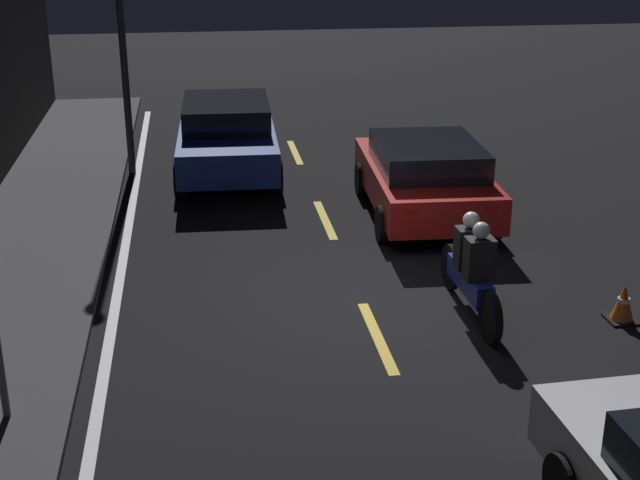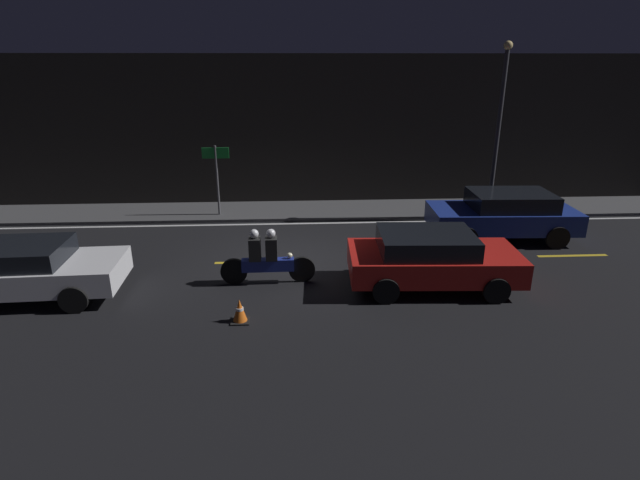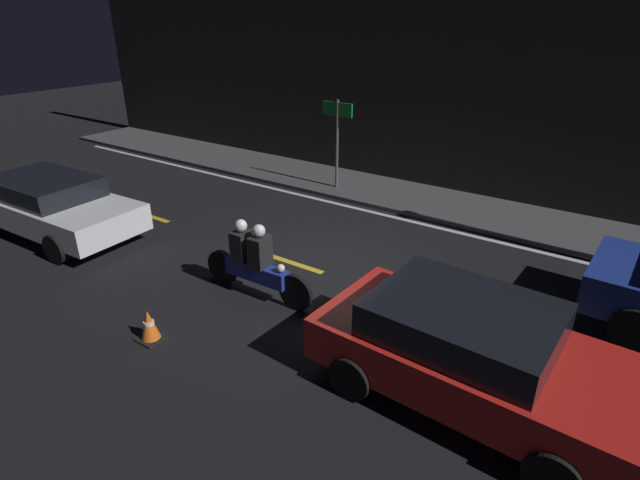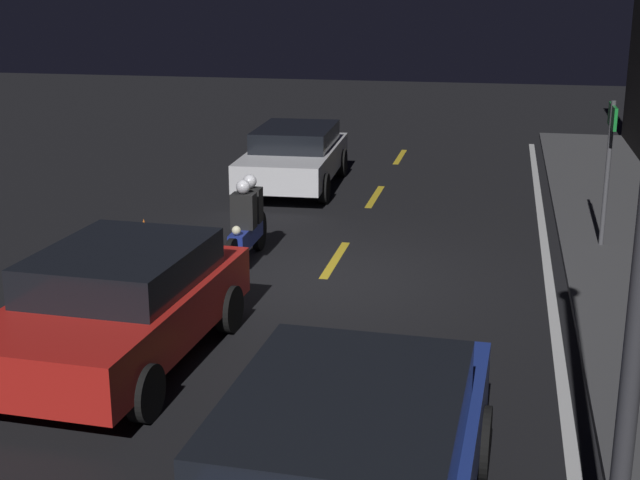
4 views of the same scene
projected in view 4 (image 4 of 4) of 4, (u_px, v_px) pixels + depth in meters
ground_plane at (323, 279)px, 13.48m from camera, size 56.00×56.00×0.00m
lane_dash_a at (400, 157)px, 22.89m from camera, size 2.00×0.14×0.01m
lane_dash_b at (375, 196)px, 18.66m from camera, size 2.00×0.14×0.01m
lane_dash_c at (335, 260)px, 14.42m from camera, size 2.00×0.14×0.01m
lane_dash_d at (263, 375)px, 10.19m from camera, size 2.00×0.14×0.01m
lane_solid_kerb at (551, 294)px, 12.83m from camera, size 25.20×0.14×0.01m
sedan_white at (295, 155)px, 19.34m from camera, size 4.40×2.05×1.30m
taxi_red at (119, 303)px, 10.37m from camera, size 4.11×2.17×1.36m
sedan_blue at (349, 464)px, 6.80m from camera, size 4.37×2.13×1.47m
motorcycle at (247, 224)px, 14.08m from camera, size 2.32×0.37×1.40m
traffic_cone_near at (144, 234)px, 14.98m from camera, size 0.39×0.39×0.51m
shop_sign at (610, 145)px, 14.44m from camera, size 0.90×0.08×2.40m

